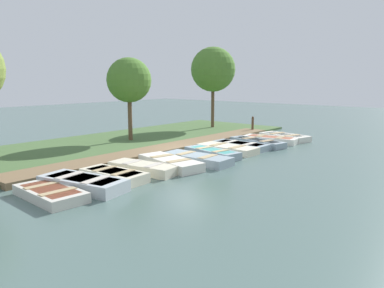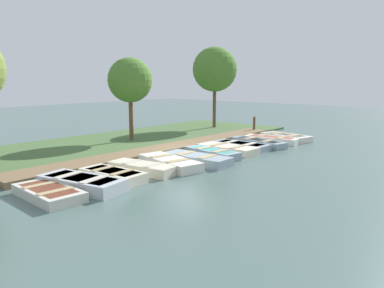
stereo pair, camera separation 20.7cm
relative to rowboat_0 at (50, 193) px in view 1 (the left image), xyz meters
name	(u,v)px [view 1 (the left image)]	position (x,y,z in m)	size (l,w,h in m)	color
ground_plane	(190,154)	(-1.24, 8.19, -0.17)	(80.00, 80.00, 0.00)	#4C6660
shore_bank	(124,142)	(-6.24, 8.19, -0.11)	(8.00, 24.00, 0.13)	#476638
dock_walkway	(169,148)	(-2.63, 8.19, -0.04)	(1.58, 17.52, 0.26)	brown
rowboat_0	(50,193)	(0.00, 0.00, 0.00)	(2.71, 1.37, 0.35)	beige
rowboat_1	(83,183)	(-0.07, 1.23, 0.05)	(3.29, 1.82, 0.44)	#B2BCC1
rowboat_2	(114,175)	(-0.19, 2.64, 0.02)	(2.69, 1.30, 0.39)	beige
rowboat_3	(143,168)	(-0.20, 4.11, 0.03)	(2.99, 1.40, 0.40)	beige
rowboat_4	(170,163)	(-0.04, 5.50, 0.03)	(3.40, 1.79, 0.41)	silver
rowboat_5	(197,159)	(0.32, 6.85, 0.03)	(3.28, 1.28, 0.40)	#8C9EA8
rowboat_6	(212,153)	(-0.01, 8.43, 0.02)	(3.09, 1.45, 0.38)	#8C9EA8
rowboat_7	(228,149)	(-0.09, 9.84, 0.01)	(3.11, 1.27, 0.36)	beige
rowboat_8	(240,145)	(-0.13, 11.10, 0.00)	(3.09, 1.19, 0.35)	#8C9EA8
rowboat_9	(257,142)	(0.05, 12.60, 0.01)	(3.53, 1.62, 0.36)	#8C9EA8
rowboat_10	(270,139)	(0.11, 14.02, 0.01)	(3.31, 1.56, 0.36)	silver
rowboat_11	(285,137)	(0.32, 15.46, 0.01)	(3.32, 1.91, 0.37)	silver
mooring_post_far	(253,125)	(-2.70, 16.66, 0.42)	(0.16, 0.16, 1.18)	brown
park_tree_left	(129,80)	(-6.32, 8.74, 3.46)	(2.60, 2.60, 4.95)	brown
park_tree_center	(213,70)	(-6.26, 16.79, 4.24)	(3.29, 3.29, 6.07)	brown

